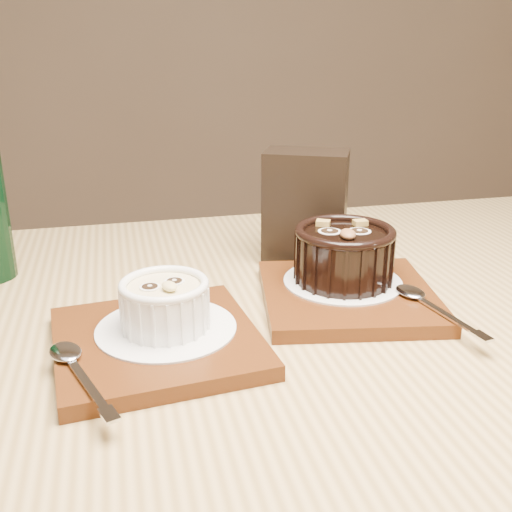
{
  "coord_description": "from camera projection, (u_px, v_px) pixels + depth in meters",
  "views": [
    {
      "loc": [
        -0.29,
        -0.3,
        1.02
      ],
      "look_at": [
        -0.18,
        0.24,
        0.81
      ],
      "focal_mm": 42.0,
      "sensor_mm": 36.0,
      "label": 1
    }
  ],
  "objects": [
    {
      "name": "spoon_right",
      "position": [
        432.0,
        305.0,
        0.6
      ],
      "size": [
        0.05,
        0.14,
        0.01
      ],
      "primitive_type": null,
      "rotation": [
        0.0,
        0.0,
        0.19
      ],
      "color": "silver",
      "rests_on": "tray_right"
    },
    {
      "name": "ramekin_dark",
      "position": [
        344.0,
        252.0,
        0.65
      ],
      "size": [
        0.11,
        0.11,
        0.06
      ],
      "rotation": [
        0.0,
        0.0,
        -0.19
      ],
      "color": "black",
      "rests_on": "doily_right"
    },
    {
      "name": "table",
      "position": [
        271.0,
        412.0,
        0.61
      ],
      "size": [
        1.22,
        0.83,
        0.75
      ],
      "rotation": [
        0.0,
        0.0,
        0.03
      ],
      "color": "olive",
      "rests_on": "ground"
    },
    {
      "name": "tray_left",
      "position": [
        157.0,
        342.0,
        0.55
      ],
      "size": [
        0.2,
        0.2,
        0.01
      ],
      "primitive_type": "cube",
      "rotation": [
        0.0,
        0.0,
        0.13
      ],
      "color": "#52270D",
      "rests_on": "table"
    },
    {
      "name": "tray_right",
      "position": [
        348.0,
        296.0,
        0.64
      ],
      "size": [
        0.2,
        0.2,
        0.01
      ],
      "primitive_type": "cube",
      "rotation": [
        0.0,
        0.0,
        -0.15
      ],
      "color": "#52270D",
      "rests_on": "table"
    },
    {
      "name": "doily_right",
      "position": [
        343.0,
        281.0,
        0.66
      ],
      "size": [
        0.13,
        0.13,
        0.0
      ],
      "primitive_type": "cylinder",
      "color": "white",
      "rests_on": "tray_right"
    },
    {
      "name": "spoon_left",
      "position": [
        78.0,
        370.0,
        0.48
      ],
      "size": [
        0.07,
        0.13,
        0.01
      ],
      "primitive_type": null,
      "rotation": [
        0.0,
        0.0,
        0.37
      ],
      "color": "silver",
      "rests_on": "tray_left"
    },
    {
      "name": "condiment_stand",
      "position": [
        305.0,
        207.0,
        0.74
      ],
      "size": [
        0.12,
        0.1,
        0.14
      ],
      "primitive_type": "cube",
      "rotation": [
        0.0,
        0.0,
        -0.41
      ],
      "color": "black",
      "rests_on": "table"
    },
    {
      "name": "doily_left",
      "position": [
        166.0,
        328.0,
        0.55
      ],
      "size": [
        0.13,
        0.13,
        0.0
      ],
      "primitive_type": "cylinder",
      "color": "white",
      "rests_on": "tray_left"
    },
    {
      "name": "ramekin_white",
      "position": [
        165.0,
        302.0,
        0.54
      ],
      "size": [
        0.08,
        0.08,
        0.05
      ],
      "rotation": [
        0.0,
        0.0,
        0.36
      ],
      "color": "white",
      "rests_on": "doily_left"
    }
  ]
}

